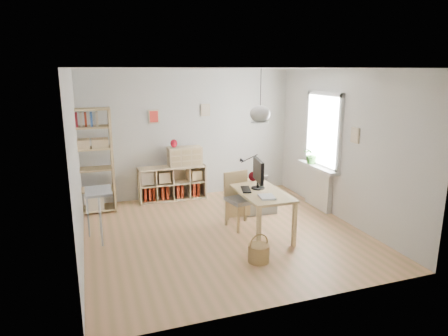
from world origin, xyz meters
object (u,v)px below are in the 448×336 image
object	(u,v)px
monitor	(258,172)
storage_chest	(258,200)
tall_bookshelf	(91,157)
drawer_chest	(185,156)
chair	(240,196)
desk	(258,195)
cube_shelf	(171,186)

from	to	relation	value
monitor	storage_chest	bearing A→B (deg)	75.97
storage_chest	monitor	distance (m)	1.28
tall_bookshelf	monitor	world-z (taller)	tall_bookshelf
tall_bookshelf	drawer_chest	xyz separation A→B (m)	(1.87, 0.24, -0.17)
chair	drawer_chest	xyz separation A→B (m)	(-0.53, 1.83, 0.37)
desk	monitor	distance (m)	0.38
cube_shelf	chair	size ratio (longest dim) A/B	1.46
storage_chest	drawer_chest	xyz separation A→B (m)	(-1.14, 1.23, 0.71)
storage_chest	desk	bearing A→B (deg)	-111.90
cube_shelf	monitor	xyz separation A→B (m)	(1.04, -2.17, 0.73)
desk	monitor	world-z (taller)	monitor
monitor	tall_bookshelf	bearing A→B (deg)	154.46
chair	monitor	distance (m)	0.60
tall_bookshelf	monitor	xyz separation A→B (m)	(2.60, -1.89, -0.06)
desk	tall_bookshelf	world-z (taller)	tall_bookshelf
storage_chest	cube_shelf	bearing A→B (deg)	140.70
chair	drawer_chest	world-z (taller)	drawer_chest
desk	tall_bookshelf	size ratio (longest dim) A/B	0.75
chair	drawer_chest	distance (m)	1.94
desk	monitor	size ratio (longest dim) A/B	2.64
cube_shelf	storage_chest	bearing A→B (deg)	-41.37
chair	drawer_chest	size ratio (longest dim) A/B	1.37
drawer_chest	storage_chest	bearing A→B (deg)	-47.20
drawer_chest	tall_bookshelf	bearing A→B (deg)	-172.70
monitor	drawer_chest	world-z (taller)	monitor
tall_bookshelf	cube_shelf	bearing A→B (deg)	10.19
tall_bookshelf	chair	size ratio (longest dim) A/B	2.08
storage_chest	monitor	xyz separation A→B (m)	(-0.41, -0.90, 0.82)
tall_bookshelf	storage_chest	distance (m)	3.29
storage_chest	monitor	size ratio (longest dim) A/B	1.24
tall_bookshelf	monitor	bearing A→B (deg)	-36.02
tall_bookshelf	storage_chest	world-z (taller)	tall_bookshelf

